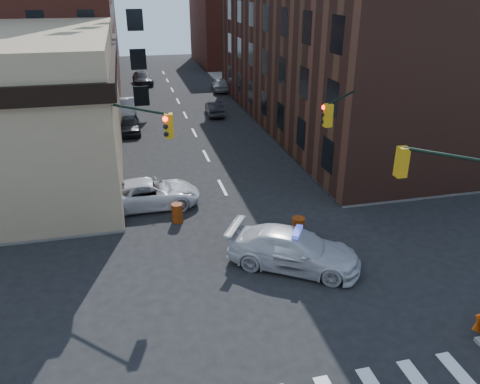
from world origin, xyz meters
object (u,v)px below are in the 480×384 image
parked_car_wnear (130,125)px  barricade_nw_a (85,206)px  pedestrian_a (48,196)px  barrel_bank (177,213)px  parked_car_wfar (126,107)px  parked_car_enear (214,108)px  pedestrian_b (47,219)px  pickup (149,193)px  barrel_road (298,228)px  police_car (294,249)px

parked_car_wnear → barricade_nw_a: 15.61m
pedestrian_a → barrel_bank: (6.78, -2.95, -0.41)m
parked_car_wnear → parked_car_wfar: bearing=93.4°
barrel_bank → barricade_nw_a: 5.14m
parked_car_enear → barrel_bank: parked_car_enear is taller
pedestrian_a → pedestrian_b: bearing=-50.6°
parked_car_enear → barricade_nw_a: (-10.80, -19.41, -0.06)m
parked_car_wfar → pedestrian_a: (-4.52, -20.14, 0.14)m
parked_car_wfar → pedestrian_b: pedestrian_b is taller
barrel_bank → pedestrian_b: bearing=-179.4°
pedestrian_b → parked_car_wfar: bearing=72.2°
pickup → pedestrian_b: bearing=114.2°
parked_car_wfar → barricade_nw_a: parked_car_wfar is taller
pedestrian_b → barrel_road: bearing=-21.8°
police_car → pickup: police_car is taller
parked_car_enear → barrel_road: bearing=92.2°
barricade_nw_a → parked_car_wfar: bearing=93.1°
police_car → pedestrian_b: pedestrian_b is taller
parked_car_wnear → pedestrian_b: 17.81m
police_car → barricade_nw_a: 11.89m
parked_car_wfar → barrel_road: parked_car_wfar is taller
parked_car_enear → barrel_bank: 22.07m
parked_car_wfar → barrel_road: 27.40m
barrel_road → parked_car_wfar: bearing=106.8°
parked_car_wfar → barrel_road: (7.90, -26.23, -0.23)m
police_car → pedestrian_b: 12.28m
parked_car_wnear → parked_car_wfar: parked_car_wfar is taller
pedestrian_a → barrel_bank: 7.41m
police_car → pickup: (-5.89, 7.78, -0.06)m
pedestrian_a → pedestrian_b: (0.33, -3.02, 0.04)m
parked_car_enear → pedestrian_b: bearing=62.7°
pedestrian_a → parked_car_wnear: bearing=104.5°
barrel_bank → parked_car_wfar: bearing=95.6°
parked_car_wnear → barrel_road: bearing=-68.5°
police_car → barrel_bank: bearing=71.5°
parked_car_wfar → barricade_nw_a: (-2.55, -21.27, -0.19)m
pickup → barrel_bank: 2.66m
parked_car_wnear → parked_car_wfar: (-0.25, 5.91, 0.09)m
pedestrian_a → parked_car_enear: bearing=88.2°
pickup → barrel_bank: bearing=-150.7°
pickup → pedestrian_b: (-5.13, -2.37, 0.18)m
parked_car_wnear → barrel_road: size_ratio=3.67×
barrel_bank → barrel_road: bearing=-29.1°
pickup → pedestrian_a: pedestrian_a is taller
parked_car_wnear → parked_car_enear: bearing=27.8°
parked_car_wnear → barricade_nw_a: size_ratio=3.41×
pickup → barricade_nw_a: pickup is taller
barrel_road → barrel_bank: bearing=150.9°
pedestrian_a → barricade_nw_a: (1.98, -1.13, -0.33)m
pedestrian_b → pedestrian_a: bearing=88.8°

